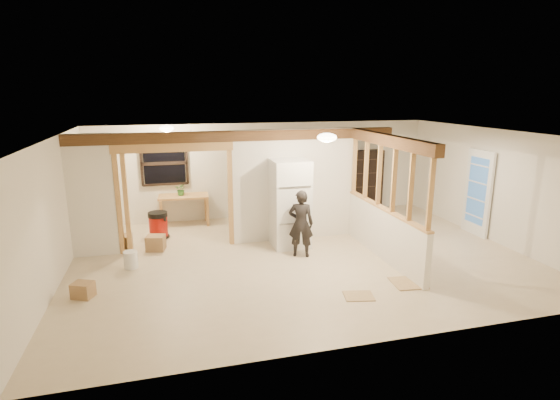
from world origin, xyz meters
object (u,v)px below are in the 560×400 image
object	(u,v)px
refrigerator	(290,203)
woman	(301,224)
bookshelf	(367,181)
shop_vac	(158,225)
work_table	(184,210)

from	to	relation	value
refrigerator	woman	distance (m)	0.73
refrigerator	bookshelf	world-z (taller)	refrigerator
bookshelf	shop_vac	bearing A→B (deg)	-169.73
shop_vac	bookshelf	distance (m)	5.83
shop_vac	bookshelf	size ratio (longest dim) A/B	0.36
woman	refrigerator	bearing A→B (deg)	-65.26
shop_vac	work_table	bearing A→B (deg)	54.64
work_table	bookshelf	xyz separation A→B (m)	(5.08, 0.14, 0.47)
woman	work_table	world-z (taller)	woman
work_table	bookshelf	distance (m)	5.10
woman	work_table	bearing A→B (deg)	-30.44
refrigerator	bookshelf	xyz separation A→B (m)	(2.92, 2.28, -0.09)
woman	shop_vac	xyz separation A→B (m)	(-2.83, 1.92, -0.38)
refrigerator	work_table	bearing A→B (deg)	135.34
work_table	shop_vac	world-z (taller)	work_table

